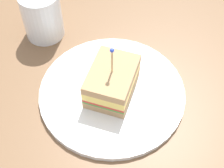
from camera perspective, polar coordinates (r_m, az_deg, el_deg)
name	(u,v)px	position (r cm, az deg, el deg)	size (l,w,h in cm)	color
ground_plane	(112,97)	(60.23, 0.00, -2.28)	(101.55, 101.55, 2.00)	brown
plate	(112,92)	(59.00, 0.00, -1.46)	(25.59, 25.59, 1.00)	white
sandwich_half_center	(112,81)	(56.44, -0.01, 0.54)	(10.89, 12.02, 10.78)	tan
drink_glass	(42,17)	(67.77, -11.77, 11.16)	(7.70, 7.70, 9.73)	gold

